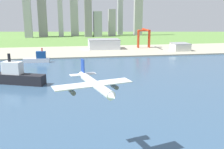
% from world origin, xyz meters
% --- Properties ---
extents(ground_plane, '(2400.00, 2400.00, 0.00)m').
position_xyz_m(ground_plane, '(0.00, 300.00, 0.00)').
color(ground_plane, '#5F8B41').
extents(water_bay, '(840.00, 360.00, 0.15)m').
position_xyz_m(water_bay, '(0.00, 240.00, 0.07)').
color(water_bay, '#385675').
rests_on(water_bay, ground).
extents(industrial_pier, '(840.00, 140.00, 2.50)m').
position_xyz_m(industrial_pier, '(0.00, 490.00, 1.25)').
color(industrial_pier, '#ACA68F').
rests_on(industrial_pier, ground).
extents(airplane_landing, '(42.30, 47.00, 13.87)m').
position_xyz_m(airplane_landing, '(-15.39, 106.00, 43.27)').
color(airplane_landing, silver).
extents(ferry_boat, '(40.18, 10.98, 22.72)m').
position_xyz_m(ferry_boat, '(-77.38, 395.23, 6.46)').
color(ferry_boat, white).
rests_on(ferry_boat, water_bay).
extents(cargo_ship, '(59.26, 33.09, 33.75)m').
position_xyz_m(cargo_ship, '(-85.88, 272.25, 9.24)').
color(cargo_ship, black).
rests_on(cargo_ship, water_bay).
extents(port_crane_red, '(26.04, 47.01, 40.24)m').
position_xyz_m(port_crane_red, '(126.99, 512.35, 31.82)').
color(port_crane_red, red).
rests_on(port_crane_red, industrial_pier).
extents(warehouse_main, '(63.41, 38.58, 19.85)m').
position_xyz_m(warehouse_main, '(41.50, 510.68, 12.45)').
color(warehouse_main, silver).
rests_on(warehouse_main, industrial_pier).
extents(warehouse_annex, '(32.62, 33.35, 14.53)m').
position_xyz_m(warehouse_annex, '(187.70, 465.40, 9.79)').
color(warehouse_annex, silver).
rests_on(warehouse_annex, industrial_pier).
extents(distant_skyline, '(364.20, 67.26, 157.27)m').
position_xyz_m(distant_skyline, '(17.62, 813.83, 62.52)').
color(distant_skyline, '#A1A3A9').
rests_on(distant_skyline, ground).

